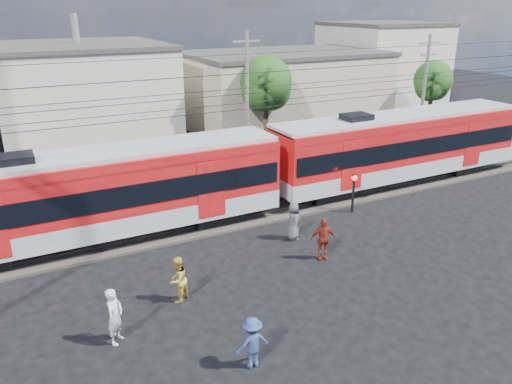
# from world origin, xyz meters

# --- Properties ---
(ground) EXTENTS (120.00, 120.00, 0.00)m
(ground) POSITION_xyz_m (0.00, 0.00, 0.00)
(ground) COLOR black
(ground) RESTS_ON ground
(track_bed) EXTENTS (70.00, 3.40, 0.12)m
(track_bed) POSITION_xyz_m (0.00, 8.00, 0.06)
(track_bed) COLOR #2D2823
(track_bed) RESTS_ON ground
(rail_near) EXTENTS (70.00, 0.12, 0.12)m
(rail_near) POSITION_xyz_m (0.00, 7.25, 0.18)
(rail_near) COLOR #59544C
(rail_near) RESTS_ON track_bed
(rail_far) EXTENTS (70.00, 0.12, 0.12)m
(rail_far) POSITION_xyz_m (0.00, 8.75, 0.18)
(rail_far) COLOR #59544C
(rail_far) RESTS_ON track_bed
(commuter_train) EXTENTS (50.30, 3.08, 4.17)m
(commuter_train) POSITION_xyz_m (-4.29, 8.00, 2.40)
(commuter_train) COLOR black
(commuter_train) RESTS_ON ground
(building_midwest) EXTENTS (12.24, 12.24, 7.30)m
(building_midwest) POSITION_xyz_m (-2.00, 27.00, 3.66)
(building_midwest) COLOR #BCB2A4
(building_midwest) RESTS_ON ground
(building_mideast) EXTENTS (16.32, 10.20, 6.30)m
(building_mideast) POSITION_xyz_m (14.00, 24.00, 3.16)
(building_mideast) COLOR tan
(building_mideast) RESTS_ON ground
(building_east) EXTENTS (10.20, 10.20, 8.30)m
(building_east) POSITION_xyz_m (28.00, 28.00, 4.16)
(building_east) COLOR #BCB2A4
(building_east) RESTS_ON ground
(utility_pole_mid) EXTENTS (1.80, 0.24, 8.50)m
(utility_pole_mid) POSITION_xyz_m (6.00, 15.00, 4.53)
(utility_pole_mid) COLOR slate
(utility_pole_mid) RESTS_ON ground
(utility_pole_east) EXTENTS (1.80, 0.24, 8.00)m
(utility_pole_east) POSITION_xyz_m (20.00, 14.00, 4.28)
(utility_pole_east) COLOR slate
(utility_pole_east) RESTS_ON ground
(tree_near) EXTENTS (3.82, 3.64, 6.72)m
(tree_near) POSITION_xyz_m (9.19, 18.09, 4.66)
(tree_near) COLOR #382619
(tree_near) RESTS_ON ground
(tree_far) EXTENTS (3.36, 3.12, 5.76)m
(tree_far) POSITION_xyz_m (24.19, 17.09, 3.99)
(tree_far) COLOR #382619
(tree_far) RESTS_ON ground
(pedestrian_a) EXTENTS (0.79, 0.82, 1.89)m
(pedestrian_a) POSITION_xyz_m (-5.75, 0.66, 0.94)
(pedestrian_a) COLOR silver
(pedestrian_a) RESTS_ON ground
(pedestrian_b) EXTENTS (1.06, 1.03, 1.72)m
(pedestrian_b) POSITION_xyz_m (-3.26, 1.97, 0.86)
(pedestrian_b) COLOR gold
(pedestrian_b) RESTS_ON ground
(pedestrian_c) EXTENTS (1.06, 0.61, 1.64)m
(pedestrian_c) POSITION_xyz_m (-2.48, -2.32, 0.82)
(pedestrian_c) COLOR navy
(pedestrian_c) RESTS_ON ground
(pedestrian_d) EXTENTS (1.16, 0.73, 1.84)m
(pedestrian_d) POSITION_xyz_m (3.10, 2.20, 0.92)
(pedestrian_d) COLOR maroon
(pedestrian_d) RESTS_ON ground
(pedestrian_e) EXTENTS (0.74, 0.96, 1.75)m
(pedestrian_e) POSITION_xyz_m (3.02, 4.39, 0.87)
(pedestrian_e) COLOR #47474C
(pedestrian_e) RESTS_ON ground
(car_silver) EXTENTS (4.53, 2.26, 1.48)m
(car_silver) POSITION_xyz_m (24.01, 13.18, 0.74)
(car_silver) COLOR silver
(car_silver) RESTS_ON ground
(car_white) EXTENTS (3.85, 1.46, 1.25)m
(car_white) POSITION_xyz_m (27.34, 12.03, 0.63)
(car_white) COLOR white
(car_white) RESTS_ON ground
(crossing_signal) EXTENTS (0.30, 0.30, 2.03)m
(crossing_signal) POSITION_xyz_m (7.35, 5.68, 1.41)
(crossing_signal) COLOR black
(crossing_signal) RESTS_ON ground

